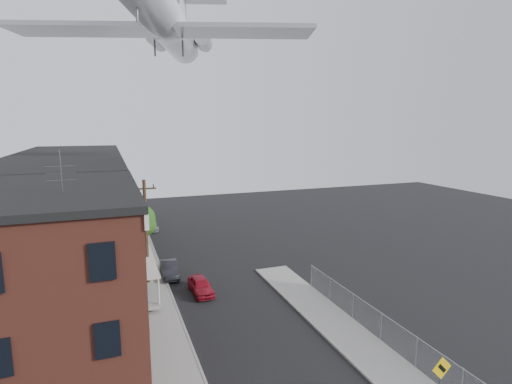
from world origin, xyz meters
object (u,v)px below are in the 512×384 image
car_far (150,225)px  airplane (167,23)px  utility_pole (146,234)px  car_mid (169,269)px  car_near (201,285)px  street_tree (141,221)px  warning_sign (441,375)px

car_far → airplane: size_ratio=0.15×
utility_pole → airplane: bearing=54.9°
utility_pole → car_mid: utility_pole is taller
car_near → street_tree: bearing=104.1°
car_mid → street_tree: bearing=104.6°
car_mid → car_far: 16.83m
utility_pole → car_far: bearing=84.1°
warning_sign → car_mid: bearing=113.2°
car_mid → car_far: bearing=92.0°
utility_pole → airplane: size_ratio=0.33×
street_tree → car_near: size_ratio=1.38×
street_tree → car_mid: (1.67, -7.51, -2.79)m
car_far → warning_sign: bearing=-81.8°
warning_sign → street_tree: size_ratio=0.54×
street_tree → car_near: street_tree is taller
street_tree → car_far: size_ratio=1.29×
utility_pole → airplane: 17.59m
car_near → car_mid: bearing=109.8°
warning_sign → car_far: (-9.20, 38.27, -1.30)m
street_tree → warning_sign: bearing=-69.4°
car_far → airplane: airplane is taller
warning_sign → utility_pole: utility_pole is taller
street_tree → airplane: 19.24m
car_mid → airplane: bearing=64.9°
car_near → car_far: size_ratio=0.94×
street_tree → airplane: bearing=-67.4°
warning_sign → utility_pole: (-11.20, 19.03, 2.79)m
warning_sign → car_near: warning_sign is taller
utility_pole → car_far: (2.00, 19.24, -4.09)m
warning_sign → car_far: size_ratio=0.69×
car_far → airplane: bearing=-92.3°
warning_sign → car_far: warning_sign is taller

